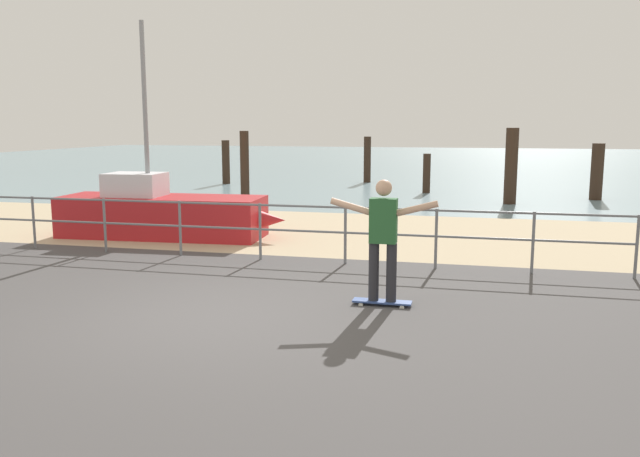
# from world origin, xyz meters

# --- Properties ---
(ground_plane) EXTENTS (24.00, 10.00, 0.04)m
(ground_plane) POSITION_xyz_m (0.00, -1.00, 0.00)
(ground_plane) COLOR #474444
(ground_plane) RESTS_ON ground
(beach_strip) EXTENTS (24.00, 6.00, 0.04)m
(beach_strip) POSITION_xyz_m (0.00, 7.00, 0.00)
(beach_strip) COLOR tan
(beach_strip) RESTS_ON ground
(sea_surface) EXTENTS (72.00, 50.00, 0.04)m
(sea_surface) POSITION_xyz_m (0.00, 35.00, 0.00)
(sea_surface) COLOR #75939E
(sea_surface) RESTS_ON ground
(railing_fence) EXTENTS (14.16, 0.05, 1.05)m
(railing_fence) POSITION_xyz_m (-1.20, 3.60, 0.70)
(railing_fence) COLOR slate
(railing_fence) RESTS_ON ground
(sailboat) EXTENTS (5.00, 1.65, 4.59)m
(sailboat) POSITION_xyz_m (-3.12, 5.43, 0.52)
(sailboat) COLOR #B21E23
(sailboat) RESTS_ON ground
(skateboard) EXTENTS (0.80, 0.20, 0.08)m
(skateboard) POSITION_xyz_m (2.16, 1.12, 0.07)
(skateboard) COLOR #334C8C
(skateboard) RESTS_ON ground
(skateboarder) EXTENTS (1.45, 0.22, 1.65)m
(skateboarder) POSITION_xyz_m (2.16, 1.12, 1.02)
(skateboarder) COLOR #26262B
(skateboarder) RESTS_ON skateboard
(groyne_post_0) EXTENTS (0.31, 0.31, 1.78)m
(groyne_post_0) POSITION_xyz_m (-6.63, 17.53, 0.89)
(groyne_post_0) COLOR #332319
(groyne_post_0) RESTS_ON ground
(groyne_post_1) EXTENTS (0.28, 0.28, 2.23)m
(groyne_post_1) POSITION_xyz_m (-3.89, 12.28, 1.11)
(groyne_post_1) COLOR #332319
(groyne_post_1) RESTS_ON ground
(groyne_post_2) EXTENTS (0.30, 0.30, 1.92)m
(groyne_post_2) POSITION_xyz_m (-1.15, 19.55, 0.96)
(groyne_post_2) COLOR #332319
(groyne_post_2) RESTS_ON ground
(groyne_post_3) EXTENTS (0.27, 0.27, 1.41)m
(groyne_post_3) POSITION_xyz_m (1.60, 15.90, 0.70)
(groyne_post_3) COLOR #332319
(groyne_post_3) RESTS_ON ground
(groyne_post_4) EXTENTS (0.38, 0.38, 2.33)m
(groyne_post_4) POSITION_xyz_m (4.34, 13.27, 1.17)
(groyne_post_4) COLOR #332319
(groyne_post_4) RESTS_ON ground
(groyne_post_5) EXTENTS (0.39, 0.39, 1.83)m
(groyne_post_5) POSITION_xyz_m (7.08, 15.04, 0.92)
(groyne_post_5) COLOR #332319
(groyne_post_5) RESTS_ON ground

